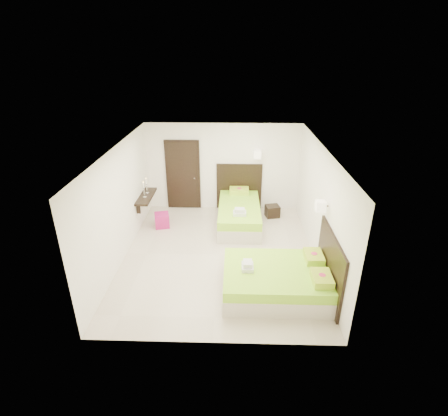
{
  "coord_description": "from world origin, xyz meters",
  "views": [
    {
      "loc": [
        0.33,
        -7.14,
        4.53
      ],
      "look_at": [
        0.1,
        0.3,
        1.1
      ],
      "focal_mm": 28.0,
      "sensor_mm": 36.0,
      "label": 1
    }
  ],
  "objects_px": {
    "bed_double": "(280,279)",
    "nightstand": "(272,211)",
    "bed_single": "(239,212)",
    "ottoman": "(162,220)"
  },
  "relations": [
    {
      "from": "bed_single",
      "to": "nightstand",
      "type": "height_order",
      "value": "bed_single"
    },
    {
      "from": "ottoman",
      "to": "bed_single",
      "type": "bearing_deg",
      "value": 7.71
    },
    {
      "from": "bed_single",
      "to": "ottoman",
      "type": "height_order",
      "value": "bed_single"
    },
    {
      "from": "bed_single",
      "to": "nightstand",
      "type": "distance_m",
      "value": 1.08
    },
    {
      "from": "nightstand",
      "to": "ottoman",
      "type": "distance_m",
      "value": 3.19
    },
    {
      "from": "bed_double",
      "to": "nightstand",
      "type": "bearing_deg",
      "value": 87.02
    },
    {
      "from": "nightstand",
      "to": "ottoman",
      "type": "bearing_deg",
      "value": -179.5
    },
    {
      "from": "bed_double",
      "to": "nightstand",
      "type": "distance_m",
      "value": 3.51
    },
    {
      "from": "bed_double",
      "to": "ottoman",
      "type": "height_order",
      "value": "bed_double"
    },
    {
      "from": "bed_double",
      "to": "ottoman",
      "type": "bearing_deg",
      "value": 136.54
    }
  ]
}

